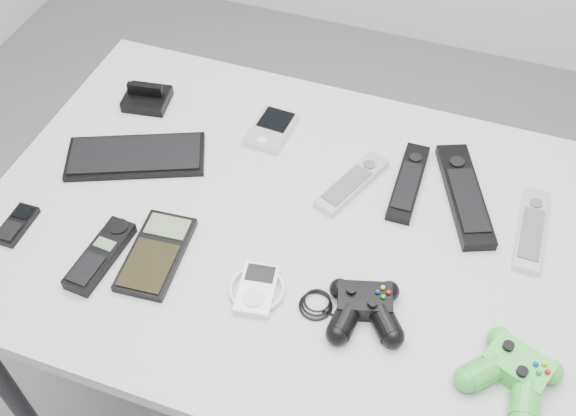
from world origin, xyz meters
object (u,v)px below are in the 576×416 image
(desk, at_px, (315,253))
(remote_black_b, at_px, (465,194))
(pda, at_px, (271,129))
(remote_silver_b, at_px, (532,229))
(remote_black_a, at_px, (408,182))
(mobile_phone, at_px, (16,225))
(cordless_handset, at_px, (100,255))
(calculator, at_px, (156,254))
(controller_black, at_px, (365,307))
(mp3_player, at_px, (257,289))
(remote_silver_a, at_px, (352,182))
(pda_keyboard, at_px, (136,156))
(controller_green, at_px, (513,371))

(desk, height_order, remote_black_b, remote_black_b)
(desk, xyz_separation_m, pda, (-0.16, 0.21, 0.08))
(remote_silver_b, bearing_deg, remote_black_a, 170.27)
(mobile_phone, bearing_deg, remote_silver_b, 17.93)
(pda, relative_size, cordless_handset, 0.75)
(calculator, bearing_deg, pda, 72.99)
(remote_silver_b, relative_size, controller_black, 0.91)
(mp3_player, bearing_deg, cordless_handset, 176.74)
(remote_silver_a, xyz_separation_m, remote_silver_b, (0.33, -0.00, -0.00))
(mobile_phone, distance_m, mp3_player, 0.45)
(desk, bearing_deg, calculator, -148.22)
(remote_silver_a, distance_m, remote_black_b, 0.21)
(remote_silver_b, xyz_separation_m, mobile_phone, (-0.86, -0.29, -0.00))
(remote_black_b, height_order, mobile_phone, remote_black_b)
(pda, relative_size, calculator, 0.67)
(remote_silver_a, bearing_deg, cordless_handset, -117.53)
(pda_keyboard, relative_size, mobile_phone, 2.94)
(remote_silver_b, bearing_deg, controller_green, -89.71)
(remote_silver_b, bearing_deg, desk, -161.65)
(pda_keyboard, height_order, mobile_phone, same)
(mp3_player, distance_m, controller_black, 0.18)
(pda, bearing_deg, remote_silver_b, -6.26)
(remote_silver_a, xyz_separation_m, remote_black_a, (0.10, 0.04, 0.00))
(calculator, distance_m, controller_black, 0.36)
(remote_silver_a, height_order, remote_black_b, remote_black_b)
(remote_silver_b, distance_m, controller_green, 0.29)
(remote_black_b, xyz_separation_m, remote_silver_b, (0.12, -0.04, -0.00))
(cordless_handset, xyz_separation_m, controller_black, (0.45, 0.05, 0.01))
(calculator, bearing_deg, pda_keyboard, 121.05)
(remote_silver_a, height_order, controller_black, controller_black)
(desk, xyz_separation_m, remote_black_a, (0.13, 0.16, 0.08))
(pda_keyboard, distance_m, mobile_phone, 0.25)
(cordless_handset, bearing_deg, mobile_phone, -179.99)
(pda_keyboard, xyz_separation_m, pda, (0.22, 0.16, 0.00))
(remote_black_a, bearing_deg, remote_black_b, -0.02)
(mp3_player, height_order, controller_green, controller_green)
(pda, xyz_separation_m, controller_black, (0.29, -0.35, 0.01))
(desk, distance_m, pda_keyboard, 0.39)
(remote_silver_b, relative_size, mp3_player, 1.92)
(calculator, relative_size, mp3_player, 1.76)
(desk, height_order, cordless_handset, cordless_handset)
(desk, relative_size, remote_silver_b, 6.38)
(remote_black_b, relative_size, mobile_phone, 2.74)
(desk, xyz_separation_m, remote_black_b, (0.23, 0.16, 0.08))
(cordless_handset, relative_size, calculator, 0.89)
(pda_keyboard, xyz_separation_m, remote_silver_a, (0.41, 0.07, 0.00))
(pda, bearing_deg, desk, -48.53)
(remote_silver_a, distance_m, mobile_phone, 0.61)
(cordless_handset, xyz_separation_m, mp3_player, (0.27, 0.03, -0.00))
(remote_black_b, distance_m, cordless_handset, 0.66)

